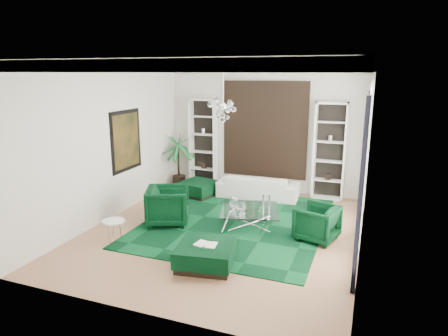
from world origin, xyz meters
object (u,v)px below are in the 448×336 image
at_px(armchair_left, 168,205).
at_px(ottoman_front, 206,255).
at_px(sofa, 258,186).
at_px(ottoman_side, 198,189).
at_px(side_table, 114,231).
at_px(armchair_right, 317,223).
at_px(coffee_table, 250,218).
at_px(palm, 178,153).

bearing_deg(armchair_left, ottoman_front, -157.35).
bearing_deg(sofa, ottoman_side, 11.81).
bearing_deg(side_table, armchair_right, 21.61).
bearing_deg(coffee_table, sofa, 101.03).
bearing_deg(coffee_table, armchair_left, -166.90).
xyz_separation_m(sofa, armchair_right, (2.03, -2.46, 0.05)).
distance_m(armchair_right, coffee_table, 1.60).
bearing_deg(palm, side_table, -82.27).
height_order(armchair_left, palm, palm).
bearing_deg(sofa, palm, -6.57).
distance_m(ottoman_front, palm, 5.51).
bearing_deg(ottoman_front, palm, 122.31).
bearing_deg(armchair_right, sofa, -125.42).
distance_m(sofa, armchair_right, 3.18).
distance_m(sofa, side_table, 4.60).
distance_m(coffee_table, palm, 4.08).
height_order(side_table, palm, palm).
relative_size(coffee_table, ottoman_front, 1.25).
height_order(armchair_left, armchair_right, armchair_left).
xyz_separation_m(armchair_left, armchair_right, (3.52, 0.29, -0.07)).
distance_m(sofa, coffee_table, 2.34).
xyz_separation_m(side_table, palm, (-0.58, 4.26, 0.89)).
relative_size(sofa, coffee_table, 1.76).
height_order(ottoman_side, ottoman_front, ottoman_side).
xyz_separation_m(ottoman_front, palm, (-2.91, 4.59, 0.91)).
relative_size(sofa, palm, 1.04).
xyz_separation_m(coffee_table, ottoman_side, (-2.16, 1.85, -0.01)).
xyz_separation_m(coffee_table, palm, (-3.12, 2.47, 0.90)).
xyz_separation_m(armchair_right, ottoman_front, (-1.80, -1.96, -0.18)).
xyz_separation_m(ottoman_front, side_table, (-2.33, 0.33, 0.02)).
height_order(armchair_right, palm, palm).
relative_size(armchair_left, side_table, 2.09).
relative_size(ottoman_front, palm, 0.47).
height_order(armchair_left, ottoman_front, armchair_left).
relative_size(coffee_table, side_table, 2.77).
distance_m(armchair_left, palm, 3.22).
bearing_deg(armchair_right, side_table, -53.36).
bearing_deg(sofa, side_table, 59.97).
height_order(coffee_table, ottoman_front, coffee_table).
distance_m(ottoman_front, side_table, 2.35).
bearing_deg(armchair_left, side_table, 132.57).
height_order(sofa, palm, palm).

